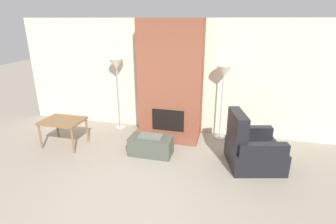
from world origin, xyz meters
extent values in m
plane|color=gray|center=(0.00, 0.00, 0.00)|extent=(24.00, 24.00, 0.00)
cube|color=beige|center=(0.00, 2.92, 1.30)|extent=(7.68, 0.06, 2.60)
cube|color=brown|center=(0.00, 2.67, 1.30)|extent=(1.44, 0.44, 2.60)
cube|color=brown|center=(0.00, 2.25, 0.07)|extent=(1.44, 0.40, 0.14)
cube|color=black|center=(0.00, 2.45, 0.39)|extent=(0.74, 0.02, 0.51)
cube|color=#474C42|center=(-0.12, 1.52, 0.19)|extent=(0.84, 0.45, 0.37)
cube|color=#60665B|center=(-0.12, 1.52, 0.40)|extent=(0.46, 0.24, 0.05)
cube|color=black|center=(1.86, 1.60, 0.20)|extent=(1.12, 1.09, 0.40)
cube|color=black|center=(1.51, 1.51, 0.52)|extent=(0.38, 0.76, 1.04)
cube|color=black|center=(1.95, 1.24, 0.31)|extent=(0.85, 0.36, 0.62)
cube|color=black|center=(1.77, 1.95, 0.31)|extent=(0.85, 0.36, 0.62)
cube|color=brown|center=(-2.03, 1.46, 0.56)|extent=(0.84, 0.63, 0.04)
cylinder|color=brown|center=(-2.41, 1.18, 0.27)|extent=(0.04, 0.04, 0.54)
cylinder|color=brown|center=(-1.66, 1.18, 0.27)|extent=(0.04, 0.04, 0.54)
cylinder|color=brown|center=(-2.41, 1.74, 0.27)|extent=(0.04, 0.04, 0.54)
cylinder|color=brown|center=(-1.66, 1.74, 0.27)|extent=(0.04, 0.04, 0.54)
cylinder|color=#ADADB2|center=(-1.27, 2.63, 0.01)|extent=(0.23, 0.23, 0.02)
cylinder|color=#ADADB2|center=(-1.27, 2.63, 0.74)|extent=(0.03, 0.03, 1.44)
cone|color=silver|center=(-1.27, 2.63, 1.59)|extent=(0.35, 0.35, 0.25)
cylinder|color=#ADADB2|center=(1.17, 2.63, 0.01)|extent=(0.23, 0.23, 0.02)
cylinder|color=#ADADB2|center=(1.17, 2.63, 0.71)|extent=(0.03, 0.03, 1.39)
cone|color=silver|center=(1.17, 2.63, 1.54)|extent=(0.35, 0.35, 0.25)
camera|label=1|loc=(1.37, -2.95, 2.58)|focal=28.00mm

